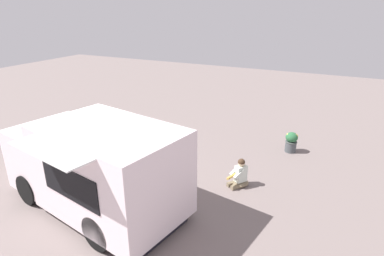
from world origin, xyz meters
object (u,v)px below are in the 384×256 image
(planter_flowering_far, at_px, (291,142))
(planter_flowering_near, at_px, (110,122))
(person_customer, at_px, (240,176))
(food_truck, at_px, (96,169))

(planter_flowering_far, bearing_deg, planter_flowering_near, -81.36)
(person_customer, bearing_deg, planter_flowering_far, 162.88)
(food_truck, height_order, planter_flowering_near, food_truck)
(planter_flowering_near, height_order, planter_flowering_far, planter_flowering_far)
(food_truck, bearing_deg, planter_flowering_near, -143.50)
(planter_flowering_far, bearing_deg, food_truck, -34.54)
(person_customer, xyz_separation_m, planter_flowering_far, (-3.02, 0.93, 0.07))
(food_truck, relative_size, person_customer, 6.11)
(food_truck, relative_size, planter_flowering_near, 7.82)
(person_customer, height_order, planter_flowering_far, person_customer)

